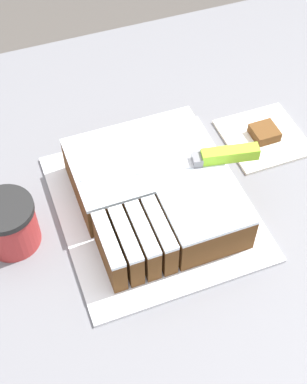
{
  "coord_description": "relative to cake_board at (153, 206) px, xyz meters",
  "views": [
    {
      "loc": [
        -0.28,
        -0.52,
        1.64
      ],
      "look_at": [
        -0.08,
        0.02,
        0.93
      ],
      "focal_mm": 50.0,
      "sensor_mm": 36.0,
      "label": 1
    }
  ],
  "objects": [
    {
      "name": "ground_plane",
      "position": [
        0.08,
        -0.02,
        -0.89
      ],
      "size": [
        8.0,
        8.0,
        0.0
      ],
      "primitive_type": "plane",
      "color": "#4C4742"
    },
    {
      "name": "countertop",
      "position": [
        0.08,
        -0.02,
        -0.45
      ],
      "size": [
        1.4,
        1.1,
        0.89
      ],
      "color": "slate",
      "rests_on": "ground_plane"
    },
    {
      "name": "cake_board",
      "position": [
        0.0,
        0.0,
        0.0
      ],
      "size": [
        0.33,
        0.36,
        0.01
      ],
      "color": "silver",
      "rests_on": "countertop"
    },
    {
      "name": "cake",
      "position": [
        0.0,
        0.0,
        0.04
      ],
      "size": [
        0.24,
        0.28,
        0.07
      ],
      "color": "brown",
      "rests_on": "cake_board"
    },
    {
      "name": "knife",
      "position": [
        0.1,
        0.0,
        0.09
      ],
      "size": [
        0.3,
        0.08,
        0.02
      ],
      "rotation": [
        0.0,
        0.0,
        2.94
      ],
      "color": "silver",
      "rests_on": "cake"
    },
    {
      "name": "coffee_cup",
      "position": [
        -0.24,
        0.02,
        0.04
      ],
      "size": [
        0.09,
        0.09,
        0.09
      ],
      "color": "#B23333",
      "rests_on": "countertop"
    },
    {
      "name": "paper_napkin",
      "position": [
        0.26,
        0.08,
        0.0
      ],
      "size": [
        0.15,
        0.15,
        0.01
      ],
      "color": "white",
      "rests_on": "countertop"
    },
    {
      "name": "brownie",
      "position": [
        0.26,
        0.08,
        0.01
      ],
      "size": [
        0.05,
        0.05,
        0.02
      ],
      "color": "brown",
      "rests_on": "paper_napkin"
    }
  ]
}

